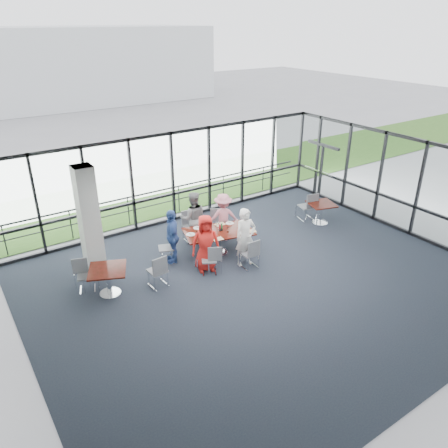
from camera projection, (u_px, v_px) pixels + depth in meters
floor at (261, 282)px, 12.05m from camera, size 12.00×10.00×0.02m
ceiling at (266, 171)px, 10.68m from camera, size 12.00×10.00×0.04m
wall_left at (18, 308)px, 8.32m from camera, size 0.10×10.00×3.20m
wall_front at (443, 334)px, 7.63m from camera, size 12.00×0.10×3.20m
curtain_wall_back at (173, 178)px, 15.11m from camera, size 12.00×0.10×3.20m
curtain_wall_right at (405, 185)px, 14.41m from camera, size 0.10×10.00×3.20m
exit_door at (321, 171)px, 17.45m from camera, size 0.12×1.60×2.10m
structural_column at (90, 223)px, 11.78m from camera, size 0.50×0.50×3.20m
apron at (122, 181)px, 19.54m from camera, size 80.00×70.00×0.02m
grass_strip at (140, 194)px, 18.03m from camera, size 80.00×5.00×0.01m
hangar_main at (62, 65)px, 36.73m from camera, size 24.00×10.00×6.00m
guard_rail at (166, 202)px, 16.03m from camera, size 12.00×0.06×0.06m
main_table at (218, 234)px, 13.29m from camera, size 2.30×1.66×0.75m
side_table_left at (108, 273)px, 11.27m from camera, size 1.25×1.25×0.75m
side_table_right at (321, 206)px, 15.26m from camera, size 1.07×1.07×0.75m
diner_near_left at (206, 243)px, 12.32m from camera, size 0.96×0.79×1.69m
diner_near_right at (245, 237)px, 12.57m from camera, size 0.69×0.55×1.76m
diner_far_left at (193, 218)px, 13.80m from camera, size 0.99×0.83×1.75m
diner_far_right at (223, 217)px, 14.04m from camera, size 1.15×0.88×1.59m
diner_end at (172, 236)px, 12.76m from camera, size 0.85×1.10×1.66m
chair_main_nl at (209, 260)px, 12.31m from camera, size 0.56×0.56×0.85m
chair_main_nr at (249, 253)px, 12.59m from camera, size 0.45×0.45×0.90m
chair_main_fl at (192, 227)px, 14.10m from camera, size 0.50×0.50×0.98m
chair_main_fr at (222, 223)px, 14.45m from camera, size 0.61×0.61×0.91m
chair_main_end at (166, 248)px, 12.90m from camera, size 0.56×0.56×0.89m
chair_spare_la at (157, 271)px, 11.69m from camera, size 0.49×0.49×0.94m
chair_spare_lb at (86, 276)px, 11.53m from camera, size 0.54×0.54×0.87m
chair_spare_r at (307, 206)px, 15.61m from camera, size 0.59×0.59×1.00m
plate_nl at (204, 238)px, 12.83m from camera, size 0.28×0.28×0.01m
plate_nr at (243, 233)px, 13.10m from camera, size 0.23×0.23×0.01m
plate_fl at (197, 228)px, 13.42m from camera, size 0.26×0.26×0.01m
plate_fr at (230, 223)px, 13.73m from camera, size 0.26×0.26×0.01m
plate_end at (191, 234)px, 13.01m from camera, size 0.27×0.27×0.01m
tumbler_a at (211, 234)px, 12.92m from camera, size 0.07×0.07×0.14m
tumbler_b at (228, 230)px, 13.15m from camera, size 0.07×0.07×0.15m
tumbler_c at (218, 225)px, 13.47m from camera, size 0.08×0.08×0.15m
tumbler_d at (197, 234)px, 12.92m from camera, size 0.06×0.06×0.13m
menu_a at (218, 239)px, 12.75m from camera, size 0.33×0.25×0.00m
menu_b at (251, 231)px, 13.23m from camera, size 0.38×0.32×0.00m
menu_c at (220, 224)px, 13.67m from camera, size 0.33×0.24×0.00m
condiment_caddy at (221, 230)px, 13.25m from camera, size 0.10×0.07×0.04m
ketchup_bottle at (220, 227)px, 13.28m from camera, size 0.06×0.06×0.18m
green_bottle at (222, 227)px, 13.29m from camera, size 0.05×0.05×0.20m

